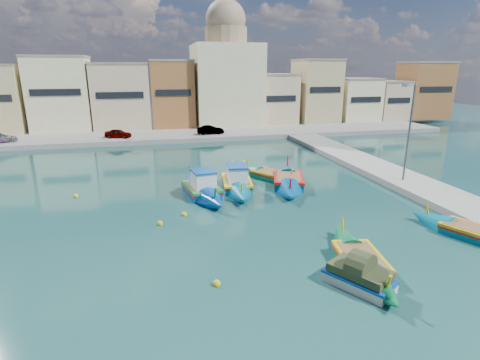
{
  "coord_description": "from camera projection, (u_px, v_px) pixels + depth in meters",
  "views": [
    {
      "loc": [
        -2.02,
        -18.95,
        9.06
      ],
      "look_at": [
        4.0,
        6.0,
        1.4
      ],
      "focal_mm": 28.0,
      "sensor_mm": 36.0,
      "label": 1
    }
  ],
  "objects": [
    {
      "name": "luzzu_green",
      "position": [
        268.0,
        175.0,
        32.17
      ],
      "size": [
        5.13,
        6.76,
        2.17
      ],
      "color": "#0B7456",
      "rests_on": "ground"
    },
    {
      "name": "quay_street_lamp",
      "position": [
        408.0,
        132.0,
        28.97
      ],
      "size": [
        1.18,
        0.16,
        8.0
      ],
      "color": "#595B60",
      "rests_on": "ground"
    },
    {
      "name": "luzzu_cyan_mid",
      "position": [
        289.0,
        182.0,
        30.14
      ],
      "size": [
        5.16,
        9.63,
        2.79
      ],
      "color": "#00559B",
      "rests_on": "ground"
    },
    {
      "name": "luzzu_cyan_south",
      "position": [
        470.0,
        233.0,
        20.92
      ],
      "size": [
        4.49,
        7.1,
        2.18
      ],
      "color": "#007A9F",
      "rests_on": "ground"
    },
    {
      "name": "church_block",
      "position": [
        226.0,
        73.0,
        57.8
      ],
      "size": [
        10.0,
        10.0,
        19.1
      ],
      "color": "beige",
      "rests_on": "ground"
    },
    {
      "name": "north_townhouses",
      "position": [
        206.0,
        96.0,
        57.44
      ],
      "size": [
        83.2,
        7.87,
        10.19
      ],
      "color": "#CDB38E",
      "rests_on": "ground"
    },
    {
      "name": "luzzu_turquoise_cabin",
      "position": [
        237.0,
        183.0,
        29.49
      ],
      "size": [
        3.25,
        9.7,
        3.06
      ],
      "color": "#007298",
      "rests_on": "ground"
    },
    {
      "name": "parked_cars",
      "position": [
        100.0,
        134.0,
        46.94
      ],
      "size": [
        29.3,
        2.48,
        1.16
      ],
      "color": "#4C1919",
      "rests_on": "north_quay"
    },
    {
      "name": "tender_near",
      "position": [
        359.0,
        277.0,
        16.09
      ],
      "size": [
        2.83,
        3.28,
        1.42
      ],
      "color": "beige",
      "rests_on": "ground"
    },
    {
      "name": "east_quay",
      "position": [
        467.0,
        208.0,
        24.67
      ],
      "size": [
        4.0,
        70.0,
        0.5
      ],
      "primitive_type": "cube",
      "color": "gray",
      "rests_on": "ground"
    },
    {
      "name": "north_quay",
      "position": [
        166.0,
        136.0,
        50.42
      ],
      "size": [
        80.0,
        8.0,
        0.6
      ],
      "primitive_type": "cube",
      "color": "gray",
      "rests_on": "ground"
    },
    {
      "name": "luzzu_blue_south",
      "position": [
        361.0,
        262.0,
        17.75
      ],
      "size": [
        3.21,
        8.18,
        2.31
      ],
      "color": "#0A703F",
      "rests_on": "ground"
    },
    {
      "name": "luzzu_blue_cabin",
      "position": [
        202.0,
        190.0,
        27.82
      ],
      "size": [
        3.49,
        8.96,
        3.09
      ],
      "color": "#0045A8",
      "rests_on": "ground"
    },
    {
      "name": "mooring_buoys",
      "position": [
        219.0,
        203.0,
        26.11
      ],
      "size": [
        24.29,
        21.63,
        0.36
      ],
      "color": "yellow",
      "rests_on": "ground"
    },
    {
      "name": "ground",
      "position": [
        195.0,
        239.0,
        20.7
      ],
      "size": [
        160.0,
        160.0,
        0.0
      ],
      "primitive_type": "plane",
      "color": "#143C3B",
      "rests_on": "ground"
    }
  ]
}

